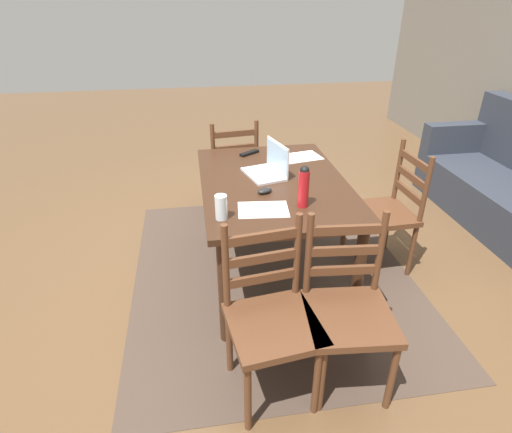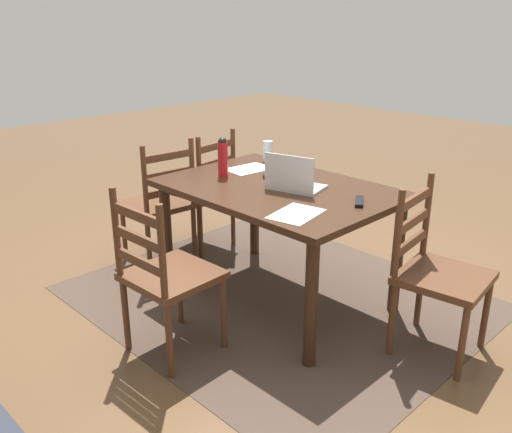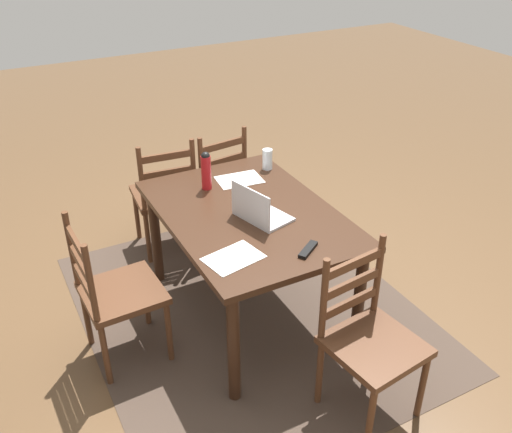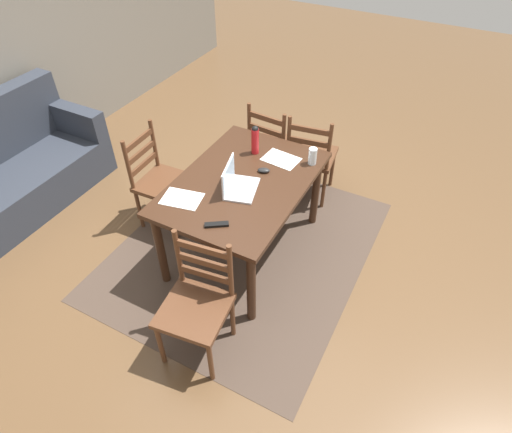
% 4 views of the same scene
% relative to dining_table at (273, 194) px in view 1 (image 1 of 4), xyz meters
% --- Properties ---
extents(ground_plane, '(14.00, 14.00, 0.00)m').
position_rel_dining_table_xyz_m(ground_plane, '(0.00, 0.00, -0.67)').
color(ground_plane, brown).
extents(area_rug, '(2.43, 2.06, 0.01)m').
position_rel_dining_table_xyz_m(area_rug, '(0.00, 0.00, -0.67)').
color(area_rug, '#47382D').
rests_on(area_rug, ground).
extents(dining_table, '(1.41, 0.98, 0.77)m').
position_rel_dining_table_xyz_m(dining_table, '(0.00, 0.00, 0.00)').
color(dining_table, '#382114').
rests_on(dining_table, ground).
extents(chair_far_head, '(0.46, 0.46, 0.95)m').
position_rel_dining_table_xyz_m(chair_far_head, '(-0.00, 0.86, -0.21)').
color(chair_far_head, '#56331E').
rests_on(chair_far_head, ground).
extents(chair_right_far, '(0.48, 0.48, 0.95)m').
position_rel_dining_table_xyz_m(chair_right_far, '(0.99, 0.20, -0.21)').
color(chair_right_far, '#56331E').
rests_on(chair_right_far, ground).
extents(chair_right_near, '(0.49, 0.49, 0.95)m').
position_rel_dining_table_xyz_m(chair_right_near, '(0.99, -0.20, -0.21)').
color(chair_right_near, '#56331E').
rests_on(chair_right_near, ground).
extents(chair_left_near, '(0.49, 0.49, 0.95)m').
position_rel_dining_table_xyz_m(chair_left_near, '(-0.99, -0.19, -0.21)').
color(chair_left_near, '#56331E').
rests_on(chair_left_near, ground).
extents(laptop, '(0.37, 0.30, 0.23)m').
position_rel_dining_table_xyz_m(laptop, '(-0.12, -0.01, 0.16)').
color(laptop, silver).
rests_on(laptop, dining_table).
extents(water_bottle, '(0.06, 0.06, 0.26)m').
position_rel_dining_table_xyz_m(water_bottle, '(0.40, 0.10, 0.23)').
color(water_bottle, red).
rests_on(water_bottle, dining_table).
extents(drinking_glass, '(0.07, 0.07, 0.14)m').
position_rel_dining_table_xyz_m(drinking_glass, '(0.48, -0.40, 0.17)').
color(drinking_glass, silver).
rests_on(drinking_glass, dining_table).
extents(computer_mouse, '(0.09, 0.12, 0.03)m').
position_rel_dining_table_xyz_m(computer_mouse, '(0.18, -0.09, 0.12)').
color(computer_mouse, black).
rests_on(computer_mouse, dining_table).
extents(tv_remote, '(0.13, 0.17, 0.02)m').
position_rel_dining_table_xyz_m(tv_remote, '(-0.54, -0.09, 0.11)').
color(tv_remote, black).
rests_on(tv_remote, dining_table).
extents(paper_stack_left, '(0.24, 0.32, 0.00)m').
position_rel_dining_table_xyz_m(paper_stack_left, '(0.41, -0.14, 0.10)').
color(paper_stack_left, white).
rests_on(paper_stack_left, dining_table).
extents(paper_stack_right, '(0.27, 0.33, 0.00)m').
position_rel_dining_table_xyz_m(paper_stack_right, '(-0.41, 0.30, 0.10)').
color(paper_stack_right, white).
rests_on(paper_stack_right, dining_table).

